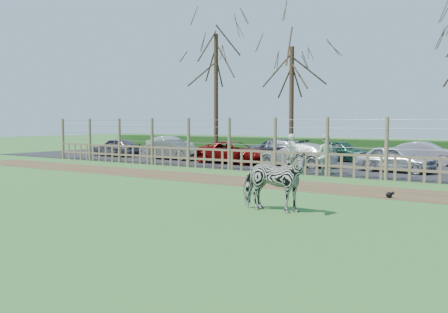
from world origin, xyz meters
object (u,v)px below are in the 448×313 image
Objects in this scene: car_3 at (297,155)px; car_4 at (395,159)px; visitor_a at (291,152)px; car_7 at (170,144)px; car_2 at (233,152)px; car_11 at (425,153)px; tree_left at (216,66)px; crow at (389,195)px; car_10 at (341,151)px; car_9 at (274,148)px; car_0 at (116,147)px; tree_mid at (292,76)px; car_1 at (174,150)px; zebra at (273,181)px; visitor_b at (325,154)px.

car_3 is 1.17× the size of car_4.
visitor_a is 15.85m from car_7.
visitor_a reaches higher than car_2.
tree_left is at bearing 106.81° from car_11.
car_7 reaches higher than crow.
car_2 is at bearing 145.84° from car_10.
car_9 is at bearing 4.73° from car_2.
tree_left reaches higher than car_0.
car_10 is (-0.36, 6.93, -0.26)m from visitor_a.
visitor_a is (2.44, -4.74, -3.96)m from tree_mid.
car_0 is 0.82× the size of car_2.
car_4 is (10.98, -1.39, -4.98)m from tree_left.
car_7 is at bearing 43.72° from car_1.
tree_mid is 6.65m from visitor_a.
car_9 is 9.04m from car_11.
zebra is at bearing 23.60° from car_3.
tree_mid reaches higher than car_2.
car_0 is 0.97× the size of car_11.
visitor_a is at bearing 20.86° from car_3.
crow is at bearing 39.94° from car_9.
tree_left is 1.15× the size of tree_mid.
visitor_b is 3.64m from car_3.
car_1 is at bearing 124.38° from car_10.
tree_left is 7.93m from car_3.
car_3 and car_4 have the same top height.
tree_left is at bearing 56.83° from car_2.
car_1 is 0.88× the size of car_9.
car_10 is 4.59m from car_11.
car_7 is 0.88× the size of car_9.
car_4 is 1.00× the size of car_10.
visitor_b is 0.47× the size of car_11.
visitor_a is 8.11m from crow.
car_4 is 18.69m from car_7.
visitor_a is 0.42× the size of car_3.
zebra is at bearing 124.62° from visitor_a.
car_0 is (-11.67, -2.32, -4.23)m from tree_mid.
car_0 is 0.85× the size of car_9.
crow is 0.07× the size of car_11.
tree_left is 2.24× the size of car_10.
car_7 is at bearing 166.01° from tree_mid.
visitor_a is at bearing -21.51° from visitor_b.
tree_left is 9.19m from visitor_a.
visitor_a and visitor_b have the same top height.
zebra is (6.69, -14.12, -4.07)m from tree_mid.
car_9 is (-9.07, 16.45, -0.16)m from zebra.
car_0 is (-7.17, -1.32, -4.98)m from tree_left.
zebra is 21.83m from car_0.
tree_left is at bearing -167.47° from tree_mid.
zebra is 0.52× the size of car_1.
car_2 is 1.19× the size of car_11.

